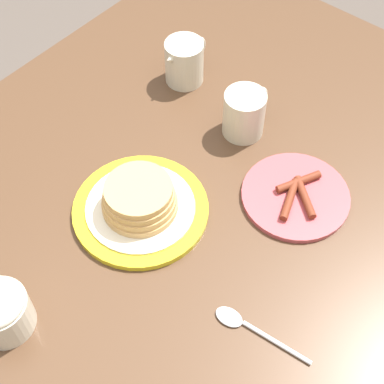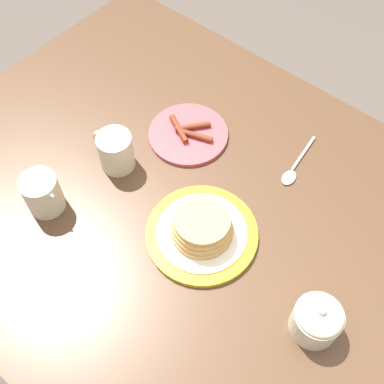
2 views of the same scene
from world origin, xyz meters
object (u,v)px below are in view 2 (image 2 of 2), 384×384
at_px(coffee_mug, 115,150).
at_px(creamer_pitcher, 42,193).
at_px(pancake_plate, 202,230).
at_px(spoon, 293,169).
at_px(side_plate_bacon, 188,134).
at_px(sugar_bowl, 317,319).

relative_size(coffee_mug, creamer_pitcher, 0.92).
distance_m(pancake_plate, creamer_pitcher, 0.34).
xyz_separation_m(pancake_plate, creamer_pitcher, (0.30, 0.16, 0.02)).
xyz_separation_m(creamer_pitcher, spoon, (-0.36, -0.42, -0.04)).
height_order(side_plate_bacon, coffee_mug, coffee_mug).
height_order(coffee_mug, spoon, coffee_mug).
distance_m(side_plate_bacon, sugar_bowl, 0.52).
bearing_deg(pancake_plate, coffee_mug, -4.38).
bearing_deg(sugar_bowl, spoon, -50.75).
bearing_deg(sugar_bowl, coffee_mug, -3.85).
height_order(pancake_plate, sugar_bowl, sugar_bowl).
height_order(pancake_plate, creamer_pitcher, creamer_pitcher).
distance_m(side_plate_bacon, spoon, 0.26).
distance_m(side_plate_bacon, creamer_pitcher, 0.37).
distance_m(pancake_plate, sugar_bowl, 0.28).
xyz_separation_m(side_plate_bacon, coffee_mug, (0.07, 0.17, 0.04)).
bearing_deg(coffee_mug, pancake_plate, 175.62).
bearing_deg(pancake_plate, sugar_bowl, 176.65).
relative_size(pancake_plate, coffee_mug, 2.13).
xyz_separation_m(coffee_mug, spoon, (-0.32, -0.25, -0.04)).
xyz_separation_m(pancake_plate, side_plate_bacon, (0.20, -0.19, -0.02)).
height_order(sugar_bowl, spoon, sugar_bowl).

